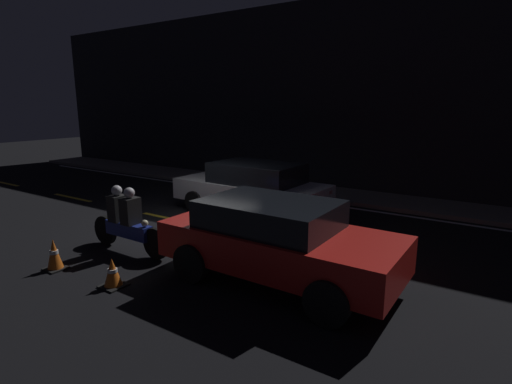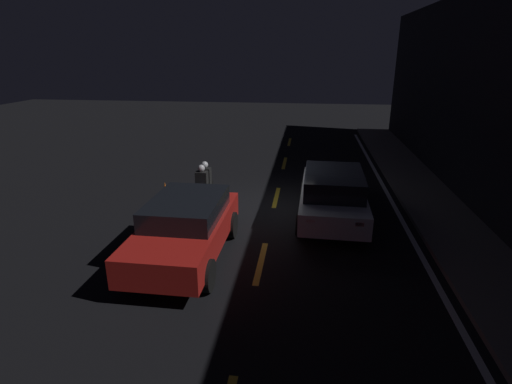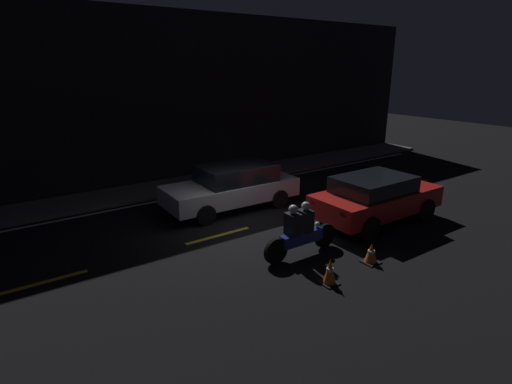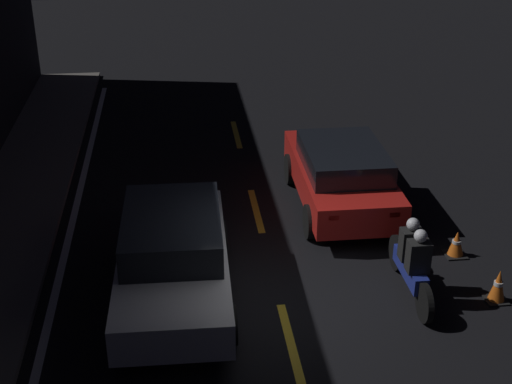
{
  "view_description": "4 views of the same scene",
  "coord_description": "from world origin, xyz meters",
  "px_view_note": "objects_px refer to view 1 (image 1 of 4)",
  "views": [
    {
      "loc": [
        6.74,
        -7.45,
        3.06
      ],
      "look_at": [
        1.78,
        0.1,
        1.06
      ],
      "focal_mm": 28.0,
      "sensor_mm": 36.0,
      "label": 1
    },
    {
      "loc": [
        11.71,
        0.95,
        4.63
      ],
      "look_at": [
        1.08,
        -0.43,
        0.89
      ],
      "focal_mm": 28.0,
      "sensor_mm": 36.0,
      "label": 2
    },
    {
      "loc": [
        -6.04,
        -9.04,
        4.55
      ],
      "look_at": [
        0.59,
        0.43,
        0.88
      ],
      "focal_mm": 28.0,
      "sensor_mm": 36.0,
      "label": 3
    },
    {
      "loc": [
        -9.84,
        1.59,
        6.91
      ],
      "look_at": [
        2.15,
        0.16,
        1.09
      ],
      "focal_mm": 50.0,
      "sensor_mm": 36.0,
      "label": 4
    }
  ],
  "objects_px": {
    "traffic_cone_near": "(54,255)",
    "traffic_cone_mid": "(113,273)",
    "sedan_white": "(253,186)",
    "taxi_red": "(277,239)",
    "motorcycle": "(126,221)"
  },
  "relations": [
    {
      "from": "taxi_red",
      "to": "traffic_cone_near",
      "type": "distance_m",
      "value": 4.22
    },
    {
      "from": "sedan_white",
      "to": "motorcycle",
      "type": "height_order",
      "value": "sedan_white"
    },
    {
      "from": "taxi_red",
      "to": "traffic_cone_mid",
      "type": "xyz_separation_m",
      "value": [
        -2.23,
        -1.72,
        -0.54
      ]
    },
    {
      "from": "taxi_red",
      "to": "traffic_cone_near",
      "type": "height_order",
      "value": "taxi_red"
    },
    {
      "from": "motorcycle",
      "to": "traffic_cone_near",
      "type": "xyz_separation_m",
      "value": [
        -0.35,
        -1.41,
        -0.36
      ]
    },
    {
      "from": "traffic_cone_near",
      "to": "traffic_cone_mid",
      "type": "bearing_deg",
      "value": 5.04
    },
    {
      "from": "motorcycle",
      "to": "traffic_cone_mid",
      "type": "height_order",
      "value": "motorcycle"
    },
    {
      "from": "sedan_white",
      "to": "motorcycle",
      "type": "bearing_deg",
      "value": 83.99
    },
    {
      "from": "motorcycle",
      "to": "traffic_cone_mid",
      "type": "distance_m",
      "value": 1.78
    },
    {
      "from": "sedan_white",
      "to": "traffic_cone_mid",
      "type": "distance_m",
      "value": 5.33
    },
    {
      "from": "taxi_red",
      "to": "traffic_cone_mid",
      "type": "height_order",
      "value": "taxi_red"
    },
    {
      "from": "sedan_white",
      "to": "taxi_red",
      "type": "xyz_separation_m",
      "value": [
        2.88,
        -3.54,
        0.02
      ]
    },
    {
      "from": "motorcycle",
      "to": "sedan_white",
      "type": "bearing_deg",
      "value": 83.01
    },
    {
      "from": "sedan_white",
      "to": "traffic_cone_mid",
      "type": "height_order",
      "value": "sedan_white"
    },
    {
      "from": "motorcycle",
      "to": "traffic_cone_mid",
      "type": "relative_size",
      "value": 4.44
    }
  ]
}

